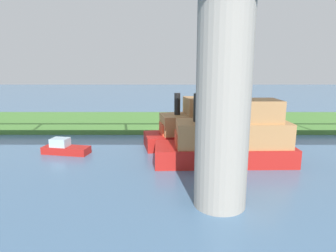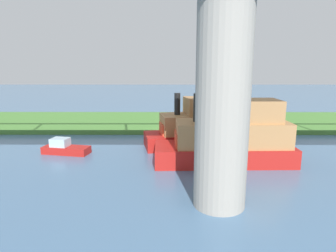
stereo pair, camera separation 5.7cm
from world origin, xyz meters
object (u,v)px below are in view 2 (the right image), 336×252
motorboat_red (201,126)px  skiff_small (229,138)px  bridge_pylon (223,102)px  motorboat_white (65,148)px  person_on_bank (220,118)px  mooring_post (237,125)px

motorboat_red → skiff_small: bearing=108.0°
bridge_pylon → motorboat_red: size_ratio=1.10×
skiff_small → motorboat_white: skiff_small is taller
bridge_pylon → motorboat_red: bearing=-91.4°
bridge_pylon → skiff_small: 7.79m
motorboat_white → bridge_pylon: bearing=141.4°
person_on_bank → skiff_small: bearing=83.0°
bridge_pylon → person_on_bank: 19.47m
person_on_bank → mooring_post: person_on_bank is taller
mooring_post → motorboat_white: 17.51m
bridge_pylon → motorboat_white: bridge_pylon is taller
bridge_pylon → motorboat_white: size_ratio=2.70×
skiff_small → motorboat_red: bearing=-72.0°
mooring_post → motorboat_red: motorboat_red is taller
motorboat_white → person_on_bank: bearing=-146.3°
bridge_pylon → skiff_small: (-1.81, -6.72, -3.50)m
motorboat_red → motorboat_white: 11.88m
person_on_bank → mooring_post: (-1.33, 2.39, -0.26)m
skiff_small → motorboat_white: bearing=-9.9°
motorboat_red → motorboat_white: bearing=11.8°
mooring_post → skiff_small: skiff_small is taller
bridge_pylon → skiff_small: size_ratio=1.06×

